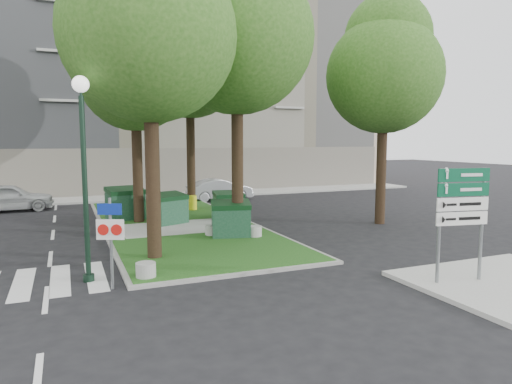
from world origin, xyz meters
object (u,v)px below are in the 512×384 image
dumpster_a (125,203)px  directional_sign (462,207)px  litter_bin (193,203)px  dumpster_b (169,209)px  tree_median_near_left (151,17)px  street_lamp (84,154)px  tree_median_mid (136,64)px  tree_street_right (385,65)px  bollard_right (255,231)px  bollard_mid (212,230)px  dumpster_d (229,205)px  car_silver (220,190)px  dumpster_c (231,219)px  bollard_left (146,270)px  tree_median_near_right (238,22)px  traffic_sign_pole (111,231)px  car_white (9,197)px  tree_median_far (191,50)px

dumpster_a → directional_sign: size_ratio=0.62×
litter_bin → dumpster_b: bearing=-119.7°
tree_median_near_left → directional_sign: 10.13m
street_lamp → directional_sign: (8.74, -4.04, -1.31)m
tree_median_mid → litter_bin: size_ratio=13.45×
tree_street_right → street_lamp: size_ratio=1.89×
tree_median_mid → bollard_right: size_ratio=18.32×
litter_bin → bollard_right: bearing=-86.7°
bollard_mid → dumpster_d: bearing=60.8°
tree_street_right → bollard_mid: tree_street_right is taller
tree_median_near_left → car_silver: size_ratio=2.60×
directional_sign → car_silver: (-0.31, 18.48, -1.38)m
dumpster_c → bollard_left: 5.59m
tree_median_near_right → dumpster_b: (-1.95, 3.46, -7.21)m
tree_street_right → bollard_right: 9.39m
dumpster_d → car_silver: dumpster_d is taller
tree_median_mid → street_lamp: tree_median_mid is taller
dumpster_b → traffic_sign_pole: size_ratio=0.76×
car_silver → street_lamp: bearing=148.1°
dumpster_b → bollard_left: size_ratio=3.31×
bollard_mid → tree_median_mid: bearing=116.7°
litter_bin → street_lamp: street_lamp is taller
dumpster_d → car_silver: (1.93, 7.15, -0.06)m
dumpster_c → bollard_mid: bearing=157.8°
tree_median_near_left → tree_median_mid: tree_median_near_left is taller
bollard_right → car_white: bearing=129.2°
dumpster_a → tree_median_far: bearing=18.3°
bollard_right → traffic_sign_pole: (-5.52, -3.99, 1.17)m
directional_sign → car_white: (-11.96, 18.48, -1.31)m
tree_median_near_left → car_silver: (6.35, 12.94, -6.65)m
tree_street_right → car_silver: (-4.15, 10.44, -6.32)m
bollard_mid → street_lamp: 6.80m
tree_street_right → traffic_sign_pole: 14.15m
tree_median_mid → tree_street_right: 10.77m
dumpster_d → directional_sign: (2.24, -11.33, 1.32)m
bollard_right → traffic_sign_pole: traffic_sign_pole is taller
tree_median_mid → directional_sign: (6.15, -12.04, -4.93)m
dumpster_c → directional_sign: size_ratio=0.58×
tree_median_near_left → litter_bin: tree_median_near_left is taller
tree_median_near_right → tree_median_near_left: bearing=-150.3°
bollard_left → directional_sign: bearing=-25.4°
litter_bin → bollard_left: bearing=-111.0°
tree_median_far → car_white: bearing=159.1°
street_lamp → car_white: street_lamp is taller
dumpster_b → street_lamp: street_lamp is taller
dumpster_d → litter_bin: bearing=110.6°
tree_median_mid → car_silver: tree_median_mid is taller
dumpster_c → bollard_right: size_ratio=3.06×
traffic_sign_pole → tree_street_right: bearing=47.1°
tree_median_near_right → dumpster_c: size_ratio=6.87×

